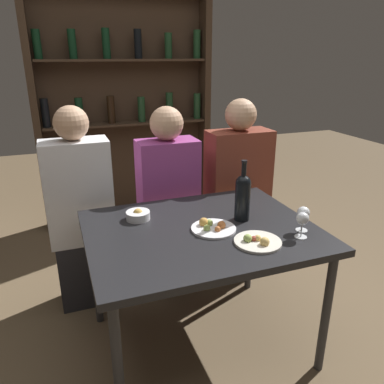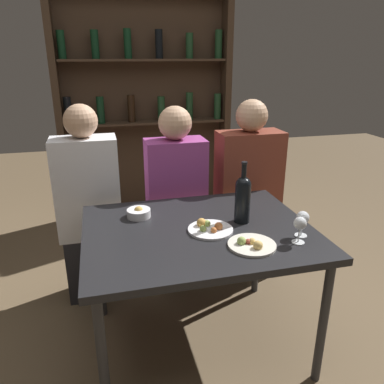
{
  "view_description": "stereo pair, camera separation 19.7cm",
  "coord_description": "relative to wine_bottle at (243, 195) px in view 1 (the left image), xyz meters",
  "views": [
    {
      "loc": [
        -0.64,
        -1.6,
        1.56
      ],
      "look_at": [
        0.0,
        0.14,
        0.87
      ],
      "focal_mm": 35.0,
      "sensor_mm": 36.0,
      "label": 1
    },
    {
      "loc": [
        -0.45,
        -1.66,
        1.56
      ],
      "look_at": [
        0.0,
        0.14,
        0.87
      ],
      "focal_mm": 35.0,
      "sensor_mm": 36.0,
      "label": 2
    }
  ],
  "objects": [
    {
      "name": "dining_table",
      "position": [
        -0.24,
        -0.03,
        -0.2
      ],
      "size": [
        1.15,
        0.9,
        0.72
      ],
      "color": "black",
      "rests_on": "ground_plane"
    },
    {
      "name": "seated_person_left",
      "position": [
        -0.79,
        0.61,
        -0.25
      ],
      "size": [
        0.39,
        0.22,
        1.29
      ],
      "color": "#26262B",
      "rests_on": "ground_plane"
    },
    {
      "name": "seated_person_center",
      "position": [
        -0.23,
        0.61,
        -0.26
      ],
      "size": [
        0.39,
        0.22,
        1.26
      ],
      "color": "#26262B",
      "rests_on": "ground_plane"
    },
    {
      "name": "wine_bottle",
      "position": [
        0.0,
        0.0,
        0.0
      ],
      "size": [
        0.08,
        0.08,
        0.33
      ],
      "color": "black",
      "rests_on": "dining_table"
    },
    {
      "name": "seated_person_right",
      "position": [
        0.29,
        0.61,
        -0.26
      ],
      "size": [
        0.44,
        0.22,
        1.29
      ],
      "color": "#26262B",
      "rests_on": "ground_plane"
    },
    {
      "name": "wine_glass_1",
      "position": [
        0.22,
        -0.23,
        -0.05
      ],
      "size": [
        0.06,
        0.06,
        0.13
      ],
      "color": "silver",
      "rests_on": "dining_table"
    },
    {
      "name": "wine_glass_0",
      "position": [
        0.17,
        -0.29,
        -0.05
      ],
      "size": [
        0.06,
        0.06,
        0.13
      ],
      "color": "silver",
      "rests_on": "dining_table"
    },
    {
      "name": "food_plate_1",
      "position": [
        -0.06,
        -0.27,
        -0.13
      ],
      "size": [
        0.22,
        0.22,
        0.05
      ],
      "color": "silver",
      "rests_on": "dining_table"
    },
    {
      "name": "wine_rack_wall",
      "position": [
        -0.24,
        1.91,
        0.35
      ],
      "size": [
        1.62,
        0.21,
        2.33
      ],
      "color": "#38281C",
      "rests_on": "ground_plane"
    },
    {
      "name": "ground_plane",
      "position": [
        -0.24,
        -0.03,
        -0.86
      ],
      "size": [
        10.0,
        10.0,
        0.0
      ],
      "primitive_type": "plane",
      "color": "brown"
    },
    {
      "name": "food_plate_0",
      "position": [
        -0.2,
        -0.06,
        -0.13
      ],
      "size": [
        0.23,
        0.23,
        0.05
      ],
      "color": "white",
      "rests_on": "dining_table"
    },
    {
      "name": "snack_bowl",
      "position": [
        -0.52,
        0.19,
        -0.11
      ],
      "size": [
        0.13,
        0.13,
        0.06
      ],
      "color": "white",
      "rests_on": "dining_table"
    }
  ]
}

